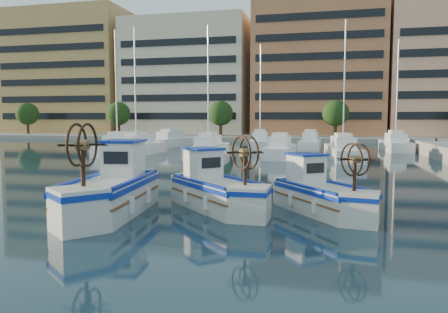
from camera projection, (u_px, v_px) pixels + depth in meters
ground at (239, 213)px, 15.63m from camera, size 300.00×300.00×0.00m
waterfront at (367, 74)px, 75.50m from camera, size 180.00×40.00×25.60m
yacht_marina at (266, 147)px, 43.26m from camera, size 37.01×21.75×11.50m
fishing_boat_a at (112, 188)px, 15.53m from camera, size 2.65×5.32×3.25m
fishing_boat_b at (216, 188)px, 16.32m from camera, size 4.34×4.39×2.83m
fishing_boat_c at (321, 193)px, 15.66m from camera, size 3.75×4.23×2.62m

